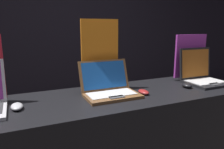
# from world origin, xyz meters

# --- Properties ---
(wall_back) EXTENTS (8.00, 0.05, 2.80)m
(wall_back) POSITION_xyz_m (0.00, 2.19, 1.40)
(wall_back) COLOR black
(wall_back) RESTS_ON ground_plane
(mouse_front) EXTENTS (0.07, 0.12, 0.03)m
(mouse_front) POSITION_xyz_m (-0.61, 0.29, 0.88)
(mouse_front) COLOR #B2B2B7
(mouse_front) RESTS_ON display_counter
(laptop_middle) EXTENTS (0.37, 0.30, 0.23)m
(laptop_middle) POSITION_xyz_m (-0.02, 0.32, 0.92)
(laptop_middle) COLOR brown
(laptop_middle) RESTS_ON display_counter
(mouse_middle) EXTENTS (0.06, 0.11, 0.03)m
(mouse_middle) POSITION_xyz_m (0.22, 0.25, 0.88)
(mouse_middle) COLOR maroon
(mouse_middle) RESTS_ON display_counter
(promo_stand_middle) EXTENTS (0.29, 0.07, 0.53)m
(promo_stand_middle) POSITION_xyz_m (-0.02, 0.49, 1.11)
(promo_stand_middle) COLOR black
(promo_stand_middle) RESTS_ON display_counter
(laptop_back) EXTENTS (0.33, 0.31, 0.29)m
(laptop_back) POSITION_xyz_m (0.85, 0.32, 0.93)
(laptop_back) COLOR black
(laptop_back) RESTS_ON display_counter
(mouse_back) EXTENTS (0.07, 0.09, 0.04)m
(mouse_back) POSITION_xyz_m (0.62, 0.25, 0.88)
(mouse_back) COLOR black
(mouse_back) RESTS_ON display_counter
(promo_stand_back) EXTENTS (0.33, 0.07, 0.40)m
(promo_stand_back) POSITION_xyz_m (0.85, 0.48, 1.05)
(promo_stand_back) COLOR black
(promo_stand_back) RESTS_ON display_counter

